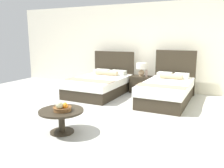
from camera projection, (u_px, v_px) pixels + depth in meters
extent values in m
cube|color=#B7B6AE|center=(106.00, 114.00, 5.27)|extent=(10.02, 9.35, 0.02)
cube|color=silver|center=(147.00, 47.00, 7.54)|extent=(10.02, 0.12, 2.73)
cube|color=#30281C|center=(99.00, 89.00, 6.97)|extent=(1.33, 2.03, 0.30)
cube|color=white|center=(99.00, 81.00, 6.92)|extent=(1.37, 2.07, 0.20)
cube|color=#30281C|center=(114.00, 70.00, 7.80)|extent=(1.41, 0.06, 1.22)
cube|color=white|center=(102.00, 71.00, 7.68)|extent=(0.48, 0.30, 0.14)
cube|color=white|center=(118.00, 73.00, 7.43)|extent=(0.48, 0.30, 0.14)
cylinder|color=tan|center=(107.00, 73.00, 7.34)|extent=(0.73, 0.15, 0.15)
cube|color=gray|center=(89.00, 80.00, 6.44)|extent=(1.39, 0.42, 0.01)
cube|color=#30281C|center=(166.00, 96.00, 6.11)|extent=(1.09, 2.01, 0.32)
cube|color=white|center=(167.00, 86.00, 6.05)|extent=(1.13, 2.05, 0.22)
cube|color=#30281C|center=(175.00, 72.00, 6.92)|extent=(1.17, 0.06, 1.30)
cube|color=white|center=(164.00, 75.00, 6.78)|extent=(0.39, 0.30, 0.14)
cube|color=white|center=(181.00, 76.00, 6.57)|extent=(0.39, 0.30, 0.14)
cylinder|color=tan|center=(171.00, 76.00, 6.46)|extent=(0.60, 0.15, 0.15)
cube|color=gray|center=(161.00, 86.00, 5.51)|extent=(1.15, 0.38, 0.01)
cube|color=#30281C|center=(141.00, 84.00, 7.24)|extent=(0.60, 0.48, 0.50)
sphere|color=tan|center=(138.00, 83.00, 7.00)|extent=(0.02, 0.02, 0.02)
cylinder|color=tan|center=(141.00, 76.00, 7.20)|extent=(0.14, 0.14, 0.02)
ellipsoid|color=tan|center=(141.00, 73.00, 7.18)|extent=(0.19, 0.19, 0.17)
cylinder|color=#99844C|center=(141.00, 69.00, 7.16)|extent=(0.02, 0.02, 0.04)
cylinder|color=silver|center=(142.00, 66.00, 7.14)|extent=(0.33, 0.33, 0.17)
cylinder|color=gray|center=(146.00, 74.00, 7.05)|extent=(0.08, 0.08, 0.20)
torus|color=gray|center=(146.00, 70.00, 7.03)|extent=(0.08, 0.08, 0.01)
cylinder|color=#30281C|center=(62.00, 132.00, 4.21)|extent=(0.43, 0.43, 0.02)
cylinder|color=#30281C|center=(62.00, 122.00, 4.17)|extent=(0.11, 0.11, 0.38)
cylinder|color=#30281C|center=(61.00, 111.00, 4.13)|extent=(0.79, 0.79, 0.04)
cylinder|color=brown|center=(62.00, 109.00, 4.07)|extent=(0.30, 0.30, 0.07)
torus|color=brown|center=(62.00, 107.00, 4.07)|extent=(0.32, 0.32, 0.02)
sphere|color=beige|center=(59.00, 105.00, 4.00)|extent=(0.13, 0.13, 0.13)
sphere|color=orange|center=(65.00, 106.00, 4.02)|extent=(0.09, 0.09, 0.09)
sphere|color=gold|center=(65.00, 104.00, 4.12)|extent=(0.07, 0.07, 0.07)
sphere|color=gold|center=(59.00, 105.00, 4.10)|extent=(0.08, 0.08, 0.08)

